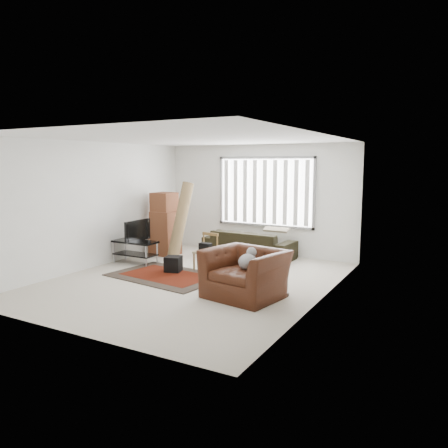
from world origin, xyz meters
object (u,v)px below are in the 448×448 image
object	(u,v)px
moving_boxes	(165,226)
side_chair	(206,250)
armchair	(245,270)
tv_stand	(135,247)
sofa	(249,240)

from	to	relation	value
moving_boxes	side_chair	xyz separation A→B (m)	(1.69, -0.83, -0.28)
armchair	tv_stand	bearing A→B (deg)	172.18
tv_stand	moving_boxes	xyz separation A→B (m)	(0.02, 1.09, 0.34)
sofa	armchair	xyz separation A→B (m)	(1.32, -2.89, 0.04)
armchair	sofa	bearing A→B (deg)	124.62
tv_stand	moving_boxes	bearing A→B (deg)	88.91
tv_stand	side_chair	xyz separation A→B (m)	(1.71, 0.26, 0.06)
sofa	side_chair	distance (m)	1.59
moving_boxes	sofa	distance (m)	2.10
tv_stand	armchair	distance (m)	3.45
moving_boxes	sofa	size ratio (longest dim) A/B	0.70
moving_boxes	armchair	xyz separation A→B (m)	(3.27, -2.15, -0.25)
sofa	armchair	world-z (taller)	armchair
sofa	side_chair	bearing A→B (deg)	83.54
tv_stand	side_chair	distance (m)	1.73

